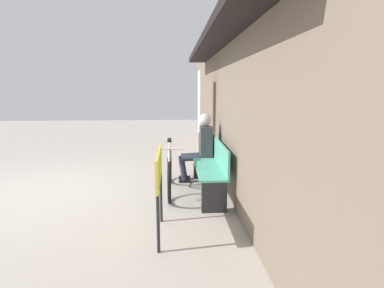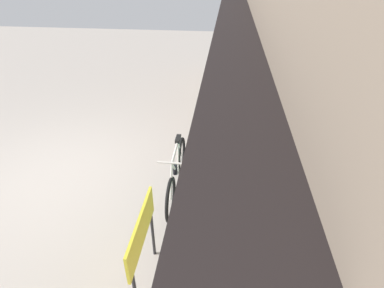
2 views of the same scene
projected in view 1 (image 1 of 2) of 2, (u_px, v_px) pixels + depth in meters
name	position (u px, v px, depth m)	size (l,w,h in m)	color
ground_plane	(52.00, 192.00, 5.12)	(24.00, 24.00, 0.00)	#ADA399
storefront_wall	(228.00, 93.00, 5.00)	(12.00, 0.56, 3.20)	#756656
park_bench_near	(211.00, 168.00, 5.03)	(1.76, 0.42, 0.88)	#51A88E
bicycle	(170.00, 171.00, 5.09)	(1.72, 0.40, 0.87)	black
person_seated	(201.00, 143.00, 5.63)	(0.34, 0.63, 1.28)	#2D3342
banner_pole	(199.00, 108.00, 6.39)	(0.45, 0.05, 2.11)	#B7B2A8
signboard	(159.00, 173.00, 3.46)	(0.95, 0.04, 1.03)	#232326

